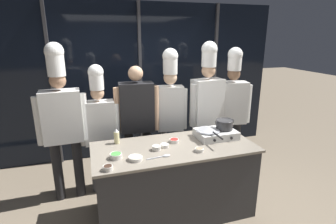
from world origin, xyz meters
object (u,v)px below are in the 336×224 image
Objects in this scene: stock_pot at (224,124)px; squeeze_bottle_oil at (117,136)px; prep_bowl_soy_glaze at (108,168)px; chef_apprentice at (232,102)px; prep_bowl_scallions at (116,156)px; serving_spoon_slotted at (164,156)px; frying_pan at (208,129)px; chef_line at (170,104)px; prep_bowl_noodles at (135,158)px; prep_bowl_mushrooms at (199,150)px; prep_bowl_garlic at (157,148)px; prep_bowl_rice at (165,145)px; chef_pastry at (207,101)px; chef_sous at (100,122)px; portable_stove at (216,134)px; prep_bowl_bell_pepper at (174,140)px; chef_head at (62,116)px; person_guest at (137,116)px.

stock_pot is 1.29× the size of squeeze_bottle_oil.
chef_apprentice is (2.01, 1.13, 0.22)m from prep_bowl_soy_glaze.
prep_bowl_scallions reaches higher than serving_spoon_slotted.
prep_bowl_soy_glaze is 0.26m from prep_bowl_scallions.
frying_pan is 0.77m from chef_line.
frying_pan reaches higher than prep_bowl_noodles.
squeeze_bottle_oil reaches higher than prep_bowl_mushrooms.
prep_bowl_soy_glaze is 0.97× the size of prep_bowl_garlic.
prep_bowl_rice is 1.01× the size of prep_bowl_garlic.
chef_pastry is (1.58, 1.11, 0.27)m from prep_bowl_soy_glaze.
prep_bowl_garlic is at bearing -171.44° from stock_pot.
frying_pan is 0.29× the size of chef_sous.
chef_pastry is at bearing 37.20° from prep_bowl_noodles.
portable_stove is 0.56m from prep_bowl_bell_pepper.
squeeze_bottle_oil is 0.68m from serving_spoon_slotted.
chef_apprentice is (1.91, 0.89, 0.21)m from prep_bowl_scallions.
chef_head is 1.05× the size of chef_line.
prep_bowl_mushrooms is 0.05× the size of chef_apprentice.
prep_bowl_soy_glaze is 0.96× the size of prep_bowl_mushrooms.
frying_pan is 2.14× the size of stock_pot.
chef_head reaches higher than portable_stove.
chef_head reaches higher than squeeze_bottle_oil.
prep_bowl_noodles is at bearing 24.63° from prep_bowl_soy_glaze.
prep_bowl_scallions is at bearing -171.47° from stock_pot.
frying_pan is at bearing 142.74° from person_guest.
portable_stove is at bearing -179.87° from stock_pot.
chef_pastry is (0.19, 0.67, 0.25)m from portable_stove.
chef_apprentice is (2.47, 0.05, -0.03)m from chef_head.
chef_pastry is 1.05× the size of chef_apprentice.
chef_pastry reaches higher than prep_bowl_bell_pepper.
prep_bowl_garlic is 0.97m from chef_line.
prep_bowl_soy_glaze is (-1.28, -0.44, -0.10)m from frying_pan.
prep_bowl_garlic is (-0.26, -0.15, 0.01)m from prep_bowl_bell_pepper.
squeeze_bottle_oil is 0.09× the size of chef_pastry.
person_guest is (-0.32, 0.67, 0.14)m from prep_bowl_bell_pepper.
stock_pot is (0.11, 0.00, 0.12)m from portable_stove.
squeeze_bottle_oil is 0.41m from prep_bowl_scallions.
chef_pastry is (0.75, 0.66, 0.28)m from prep_bowl_bell_pepper.
chef_apprentice is at bearing -171.42° from chef_line.
prep_bowl_rice is 0.06× the size of chef_sous.
chef_apprentice is (1.85, 0.49, 0.16)m from squeeze_bottle_oil.
portable_stove is at bearing 6.95° from prep_bowl_rice.
chef_sous is 1.02m from chef_line.
prep_bowl_rice is 0.05× the size of chef_pastry.
prep_bowl_mushrooms is at bearing -6.94° from prep_bowl_scallions.
frying_pan is 2.77× the size of squeeze_bottle_oil.
chef_apprentice reaches higher than frying_pan.
prep_bowl_noodles is (-1.10, -0.31, -0.03)m from portable_stove.
portable_stove is 0.94m from chef_apprentice.
squeeze_bottle_oil is 1.91× the size of prep_bowl_soy_glaze.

